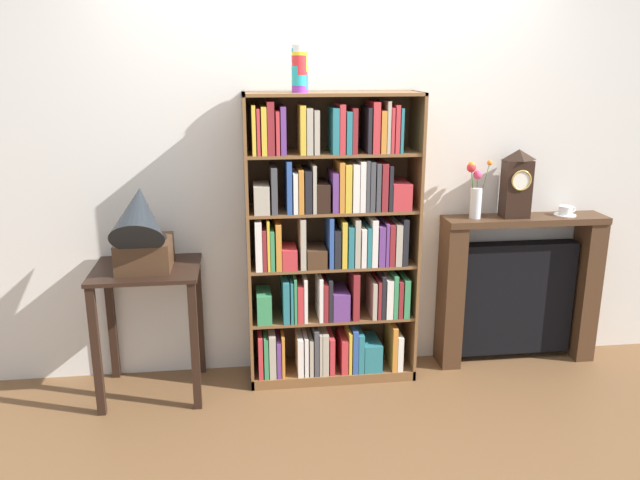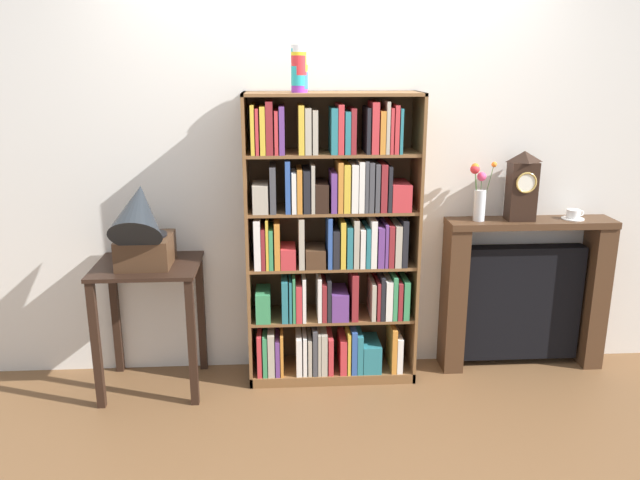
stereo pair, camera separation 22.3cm
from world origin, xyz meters
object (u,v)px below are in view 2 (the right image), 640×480
Objects in this scene: side_table_left at (149,296)px; flower_vase at (479,193)px; gramophone at (141,226)px; mantel_clock at (522,186)px; bookshelf at (333,249)px; fireplace_mantel at (523,294)px; teacup_with_saucer at (573,215)px; cup_stack at (299,69)px.

side_table_left is 2.02m from flower_vase.
gramophone is 2.21m from mantel_clock.
bookshelf is 4.13× the size of mantel_clock.
side_table_left is (-1.07, -0.08, -0.24)m from bookshelf.
gramophone reaches higher than fireplace_mantel.
gramophone reaches higher than teacup_with_saucer.
gramophone is 0.55× the size of fireplace_mantel.
gramophone is 1.96m from flower_vase.
side_table_left is 1.39× the size of gramophone.
bookshelf is 1.10m from side_table_left.
bookshelf is at bearing 4.24° from side_table_left.
flower_vase is (0.88, 0.06, 0.31)m from bookshelf.
mantel_clock is at bearing 2.91° from bookshelf.
mantel_clock reaches higher than flower_vase.
bookshelf is 1.19m from mantel_clock.
bookshelf is at bearing 7.96° from gramophone.
cup_stack is 1.28m from flower_vase.
fireplace_mantel is 2.45× the size of mantel_clock.
cup_stack reaches higher than flower_vase.
cup_stack is 1.85× the size of teacup_with_saucer.
cup_stack reaches higher than teacup_with_saucer.
gramophone is 2.54m from teacup_with_saucer.
gramophone is at bearing -172.04° from bookshelf.
teacup_with_saucer is at bearing 2.33° from bookshelf.
fireplace_mantel is at bearing 2.69° from flower_vase.
cup_stack is 1.86m from teacup_with_saucer.
fireplace_mantel is (1.21, 0.08, -0.34)m from bookshelf.
side_table_left is at bearing -176.44° from mantel_clock.
flower_vase is at bearing 179.04° from mantel_clock.
bookshelf is at bearing -177.09° from mantel_clock.
teacup_with_saucer is at bearing -3.96° from fireplace_mantel.
cup_stack is (-0.19, -0.02, 1.02)m from bookshelf.
mantel_clock is at bearing 3.56° from side_table_left.
teacup_with_saucer is at bearing 4.72° from gramophone.
bookshelf reaches higher than fireplace_mantel.
gramophone is 1.57× the size of flower_vase.
flower_vase is at bearing 4.04° from bookshelf.
fireplace_mantel is 2.89× the size of flower_vase.
teacup_with_saucer is (0.33, 0.00, -0.18)m from mantel_clock.
cup_stack is at bearing -176.54° from mantel_clock.
teacup_with_saucer is at bearing 3.14° from side_table_left.
fireplace_mantel is 7.56× the size of teacup_with_saucer.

